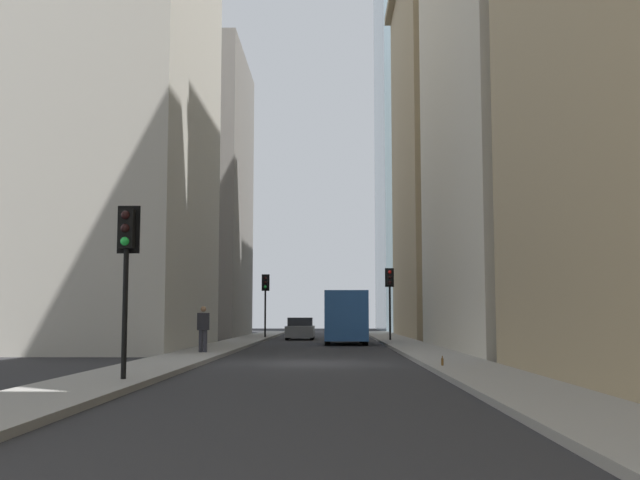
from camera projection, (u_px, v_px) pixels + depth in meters
ground_plane at (312, 363)px, 25.27m from camera, size 135.00×135.00×0.00m
sidewalk_right at (175, 361)px, 25.35m from camera, size 90.00×2.20×0.14m
sidewalk_left at (450, 361)px, 25.21m from camera, size 90.00×2.20×0.14m
building_left_far at (472, 134)px, 54.75m from camera, size 17.42×10.50×28.68m
building_right_midfar at (97, 21)px, 37.08m from camera, size 13.64×10.00×31.28m
building_right_far at (175, 196)px, 55.51m from camera, size 12.18×10.00×20.25m
delivery_truck at (345, 317)px, 42.35m from camera, size 6.46×2.25×2.84m
hatchback_grey at (300, 329)px, 50.17m from camera, size 4.30×1.78×1.42m
traffic_light_foreground at (126, 250)px, 17.52m from camera, size 0.43×0.52×3.93m
traffic_light_midblock at (265, 291)px, 51.23m from camera, size 0.43×0.52×4.14m
traffic_light_far_junction at (390, 287)px, 45.10m from camera, size 0.43×0.52×4.18m
pedestrian at (203, 327)px, 29.95m from camera, size 0.26×0.44×1.77m
discarded_bottle at (442, 362)px, 21.90m from camera, size 0.07×0.07×0.27m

